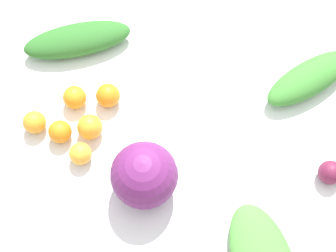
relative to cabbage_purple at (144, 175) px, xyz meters
The scene contains 12 objects.
ground_plane 0.85m from the cabbage_purple, 89.64° to the left, with size 8.00×8.00×0.00m, color #B2A899.
dining_table 0.27m from the cabbage_purple, 89.64° to the left, with size 1.18×1.03×0.73m.
cabbage_purple is the anchor object (origin of this frame).
greens_bunch_chard 0.62m from the cabbage_purple, 53.13° to the left, with size 0.33×0.11×0.08m, color #3D8433.
greens_bunch_dandelion 0.54m from the cabbage_purple, 135.05° to the left, with size 0.35×0.12×0.08m, color #2D6B28.
beet_root 0.54m from the cabbage_purple, 22.61° to the left, with size 0.07×0.07×0.07m, color maroon.
orange_0 0.25m from the cabbage_purple, 154.18° to the left, with size 0.08×0.08×0.08m, color orange.
orange_1 0.36m from the cabbage_purple, 148.91° to the left, with size 0.07×0.07×0.07m, color orange.
orange_2 0.31m from the cabbage_purple, 132.90° to the left, with size 0.08×0.08×0.08m, color orange.
orange_3 0.31m from the cabbage_purple, 168.30° to the left, with size 0.07×0.07×0.07m, color orange.
orange_4 0.22m from the cabbage_purple, behind, with size 0.07×0.07×0.07m, color #F9A833.
orange_5 0.39m from the cabbage_purple, behind, with size 0.07×0.07×0.07m, color orange.
Camera 1 is at (0.20, -0.57, 2.05)m, focal length 50.00 mm.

